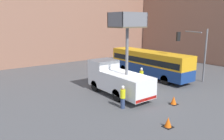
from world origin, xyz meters
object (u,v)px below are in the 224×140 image
(utility_truck, at_px, (117,77))
(road_worker_directing, at_px, (141,77))
(road_worker_near_truck, at_px, (123,97))
(city_bus, at_px, (149,62))
(traffic_cone_near_truck, at_px, (168,122))
(traffic_light_pole, at_px, (195,47))
(traffic_cone_mid_road, at_px, (174,101))

(utility_truck, xyz_separation_m, road_worker_directing, (3.57, 0.70, -0.65))
(road_worker_near_truck, bearing_deg, road_worker_directing, 145.94)
(utility_truck, bearing_deg, city_bus, 22.79)
(utility_truck, distance_m, road_worker_directing, 3.70)
(utility_truck, height_order, city_bus, utility_truck)
(city_bus, height_order, road_worker_directing, city_bus)
(traffic_cone_near_truck, bearing_deg, traffic_light_pole, 26.32)
(city_bus, distance_m, traffic_cone_mid_road, 8.90)
(traffic_cone_mid_road, bearing_deg, utility_truck, 115.53)
(traffic_cone_mid_road, bearing_deg, traffic_cone_near_truck, -146.90)
(road_worker_near_truck, relative_size, traffic_cone_near_truck, 2.74)
(utility_truck, relative_size, traffic_cone_near_truck, 10.91)
(traffic_light_pole, height_order, traffic_cone_near_truck, traffic_light_pole)
(city_bus, relative_size, road_worker_directing, 5.65)
(road_worker_directing, bearing_deg, traffic_cone_near_truck, -153.35)
(city_bus, xyz_separation_m, road_worker_directing, (-3.39, -2.22, -0.80))
(traffic_light_pole, bearing_deg, traffic_cone_mid_road, -157.30)
(road_worker_near_truck, height_order, traffic_cone_mid_road, road_worker_near_truck)
(traffic_light_pole, bearing_deg, city_bus, 114.55)
(utility_truck, xyz_separation_m, traffic_cone_near_truck, (-1.25, -6.57, -1.28))
(utility_truck, distance_m, traffic_cone_near_truck, 6.81)
(road_worker_near_truck, height_order, traffic_cone_near_truck, road_worker_near_truck)
(traffic_light_pole, bearing_deg, road_worker_directing, 157.77)
(road_worker_near_truck, height_order, road_worker_directing, road_worker_directing)
(city_bus, bearing_deg, traffic_cone_near_truck, 132.01)
(traffic_cone_near_truck, bearing_deg, road_worker_near_truck, 94.51)
(utility_truck, xyz_separation_m, traffic_light_pole, (8.98, -1.51, 2.19))
(city_bus, height_order, traffic_cone_near_truck, city_bus)
(traffic_light_pole, relative_size, traffic_cone_mid_road, 8.44)
(city_bus, bearing_deg, utility_truck, 105.63)
(road_worker_directing, bearing_deg, traffic_light_pole, -52.04)
(traffic_cone_mid_road, bearing_deg, road_worker_near_truck, 154.46)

